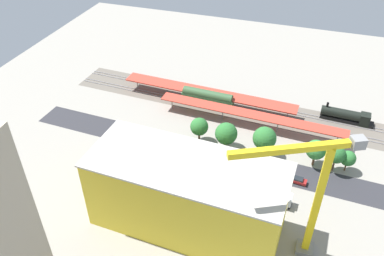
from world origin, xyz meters
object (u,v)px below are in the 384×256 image
parked_car_6 (152,148)px  street_tree_5 (348,158)px  locomotive (348,116)px  street_tree_0 (226,134)px  box_truck_2 (270,197)px  street_tree_4 (265,138)px  street_tree_1 (336,155)px  parked_car_3 (222,164)px  parked_car_0 (298,181)px  parked_car_4 (195,156)px  platform_canopy_far (208,92)px  traffic_light (174,145)px  parked_car_5 (174,154)px  parked_car_2 (243,168)px  street_tree_2 (199,127)px  freight_coach_far (208,98)px  box_truck_1 (258,192)px  box_truck_0 (272,196)px  tower_crane (311,193)px  construction_building (187,196)px  platform_canopy_near (250,114)px  street_tree_3 (316,150)px  parked_car_1 (270,173)px

parked_car_6 → street_tree_5: street_tree_5 is taller
locomotive → street_tree_0: 40.09m
box_truck_2 → street_tree_4: 18.19m
parked_car_6 → street_tree_1: 49.02m
parked_car_3 → street_tree_4: bearing=-137.0°
parked_car_0 → locomotive: bearing=-109.2°
parked_car_4 → street_tree_1: 36.52m
platform_canopy_far → traffic_light: size_ratio=8.59×
parked_car_3 → parked_car_5: 13.33m
parked_car_2 → street_tree_5: 26.82m
parked_car_3 → traffic_light: (13.16, 0.39, 3.65)m
street_tree_2 → street_tree_1: bearing=178.6°
parked_car_6 → box_truck_2: 35.61m
locomotive → freight_coach_far: bearing=7.7°
box_truck_1 → parked_car_6: bearing=-14.6°
parked_car_4 → box_truck_0: box_truck_0 is taller
box_truck_1 → street_tree_2: (20.17, -16.54, 3.31)m
tower_crane → street_tree_2: 44.63m
construction_building → platform_canopy_near: bearing=-95.0°
street_tree_3 → street_tree_5: street_tree_3 is taller
parked_car_0 → box_truck_1: (8.72, 8.07, 0.87)m
parked_car_1 → construction_building: (15.12, 21.64, 7.90)m
street_tree_0 → traffic_light: size_ratio=1.18×
platform_canopy_near → locomotive: 30.26m
box_truck_0 → construction_building: bearing=37.0°
freight_coach_far → parked_car_3: size_ratio=3.63×
street_tree_2 → street_tree_3: street_tree_3 is taller
locomotive → street_tree_3: size_ratio=2.05×
platform_canopy_near → street_tree_3: size_ratio=7.30×
parked_car_1 → tower_crane: bearing=113.4°
parked_car_0 → parked_car_1: (7.18, -0.62, 0.07)m
platform_canopy_far → parked_car_4: 28.16m
parked_car_4 → parked_car_5: 5.78m
parked_car_4 → box_truck_1: size_ratio=0.48×
parked_car_5 → street_tree_2: (-4.29, -8.74, 4.14)m
platform_canopy_far → parked_car_6: 29.33m
parked_car_0 → parked_car_6: 40.15m
box_truck_0 → street_tree_4: street_tree_4 is taller
box_truck_0 → parked_car_3: bearing=-28.5°
platform_canopy_near → street_tree_1: bearing=153.1°
street_tree_2 → street_tree_5: bearing=-179.9°
parked_car_5 → parked_car_2: bearing=-178.6°
parked_car_3 → street_tree_3: street_tree_3 is taller
platform_canopy_far → street_tree_4: (-21.68, 19.78, 1.30)m
locomotive → box_truck_0: (16.41, 40.05, -0.37)m
street_tree_0 → street_tree_1: size_ratio=1.03×
street_tree_0 → street_tree_2: 7.97m
street_tree_3 → parked_car_1: bearing=36.8°
parked_car_2 → box_truck_0: (-8.80, 8.42, 0.77)m
parked_car_1 → street_tree_3: bearing=-143.2°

